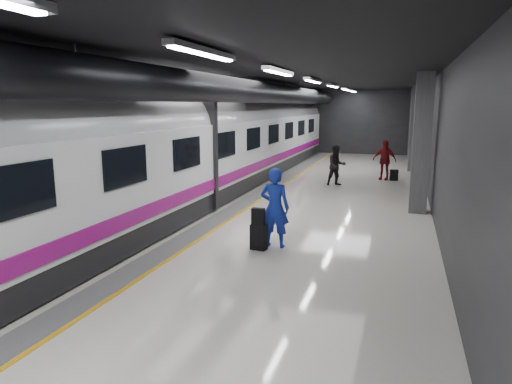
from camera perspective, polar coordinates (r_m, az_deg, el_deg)
The scene contains 9 objects.
ground at distance 14.57m, azimuth 1.47°, elevation -2.98°, with size 40.00×40.00×0.00m, color silver.
platform_hall at distance 15.15m, azimuth 1.52°, elevation 11.06°, with size 10.02×40.02×4.51m.
train at distance 15.45m, azimuth -10.18°, elevation 5.44°, with size 3.05×38.00×4.05m.
traveler_main at distance 11.22m, azimuth 2.37°, elevation -1.96°, with size 0.73×0.48×1.99m, color #1A2EC3.
suitcase_main at distance 11.16m, azimuth 0.34°, elevation -5.64°, with size 0.38×0.24×0.63m, color black.
shoulder_bag at distance 10.99m, azimuth 0.28°, elevation -3.09°, with size 0.31×0.17×0.41m, color black.
traveler_far_a at distance 20.19m, azimuth 10.03°, elevation 3.28°, with size 0.85×0.66×1.76m, color black.
traveler_far_b at distance 22.26m, azimuth 15.75°, elevation 3.88°, with size 1.10×0.46×1.87m, color maroon.
suitcase_far at distance 22.24m, azimuth 16.86°, elevation 2.04°, with size 0.35×0.23×0.51m, color black.
Camera 1 is at (3.99, -13.57, 3.48)m, focal length 32.00 mm.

